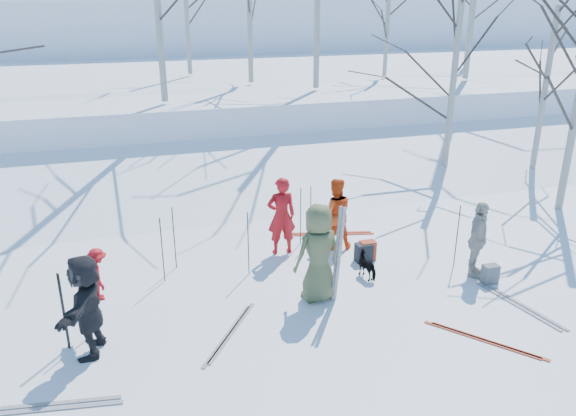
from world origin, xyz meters
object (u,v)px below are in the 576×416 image
object	(u,v)px
backpack_dark	(364,252)
skier_red_seated	(98,274)
skier_olive_center	(318,253)
skier_redor_behind	(335,214)
skier_cream_east	(478,240)
skier_red_north	(281,216)
skier_grey_west	(87,305)
backpack_red	(367,251)
backpack_grey	(490,274)
dog	(368,265)

from	to	relation	value
backpack_dark	skier_red_seated	bearing A→B (deg)	-179.93
skier_olive_center	skier_redor_behind	size ratio (longest dim) A/B	1.15
skier_cream_east	skier_red_north	bearing A→B (deg)	107.22
skier_red_north	backpack_dark	distance (m)	1.91
skier_red_north	skier_grey_west	world-z (taller)	skier_red_north
skier_cream_east	backpack_red	size ratio (longest dim) A/B	3.72
skier_red_seated	backpack_grey	size ratio (longest dim) A/B	2.64
backpack_grey	skier_olive_center	bearing A→B (deg)	173.05
backpack_dark	dog	bearing A→B (deg)	-106.80
skier_red_north	skier_redor_behind	distance (m)	1.20
skier_olive_center	skier_red_north	size ratio (longest dim) A/B	1.07
skier_red_north	dog	bearing A→B (deg)	131.46
dog	backpack_grey	world-z (taller)	dog
skier_red_north	backpack_dark	world-z (taller)	skier_red_north
backpack_red	backpack_grey	xyz separation A→B (m)	(1.86, -1.64, -0.02)
skier_redor_behind	backpack_dark	world-z (taller)	skier_redor_behind
skier_olive_center	skier_red_seated	distance (m)	4.05
skier_red_north	skier_cream_east	bearing A→B (deg)	149.18
skier_cream_east	backpack_dark	bearing A→B (deg)	106.03
dog	backpack_dark	bearing A→B (deg)	-121.56
skier_red_seated	skier_redor_behind	bearing A→B (deg)	-89.31
skier_red_north	backpack_grey	xyz separation A→B (m)	(3.51, -2.52, -0.67)
skier_redor_behind	skier_red_seated	bearing A→B (deg)	21.15
skier_grey_west	skier_red_seated	bearing A→B (deg)	-169.80
dog	backpack_dark	world-z (taller)	dog
skier_red_seated	backpack_dark	xyz separation A→B (m)	(5.31, 0.01, -0.30)
skier_redor_behind	backpack_grey	distance (m)	3.42
skier_grey_west	skier_red_north	bearing A→B (deg)	138.11
skier_red_north	backpack_red	distance (m)	1.97
skier_red_north	skier_grey_west	xyz separation A→B (m)	(-3.88, -2.63, -0.02)
skier_red_seated	backpack_dark	distance (m)	5.32
skier_red_seated	skier_grey_west	size ratio (longest dim) A/B	0.60
skier_cream_east	skier_grey_west	size ratio (longest dim) A/B	0.93
skier_red_north	skier_redor_behind	world-z (taller)	skier_red_north
skier_grey_west	backpack_red	size ratio (longest dim) A/B	3.99
skier_olive_center	skier_cream_east	size ratio (longest dim) A/B	1.19
skier_red_seated	backpack_red	bearing A→B (deg)	-98.53
skier_cream_east	backpack_grey	xyz separation A→B (m)	(0.11, -0.37, -0.59)
skier_cream_east	skier_grey_west	bearing A→B (deg)	143.31
skier_red_seated	backpack_grey	bearing A→B (deg)	-111.39
dog	backpack_dark	size ratio (longest dim) A/B	1.50
backpack_red	dog	bearing A→B (deg)	-113.51
skier_grey_west	backpack_red	bearing A→B (deg)	121.60
dog	backpack_grey	size ratio (longest dim) A/B	1.57
dog	backpack_red	bearing A→B (deg)	-128.27
backpack_dark	skier_cream_east	bearing A→B (deg)	-33.49
skier_cream_east	backpack_dark	size ratio (longest dim) A/B	3.90
skier_red_seated	dog	distance (m)	5.16
skier_redor_behind	dog	bearing A→B (deg)	106.51
skier_redor_behind	skier_cream_east	world-z (taller)	skier_redor_behind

